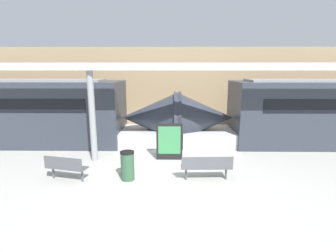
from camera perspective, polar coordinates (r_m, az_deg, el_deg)
name	(u,v)px	position (r m, az deg, el deg)	size (l,w,h in m)	color
ground_plane	(158,190)	(8.42, -2.27, -13.70)	(60.00, 60.00, 0.00)	#B2AFA8
station_wall	(165,88)	(16.59, -0.71, 8.19)	(56.00, 0.20, 5.00)	#9E8460
train_left	(336,114)	(15.42, 32.68, 2.19)	(15.87, 2.93, 3.20)	#2D333D
bench_near	(207,166)	(8.96, 8.42, -8.55)	(1.72, 0.50, 0.87)	#4C4F54
bench_far	(65,166)	(9.48, -21.45, -8.14)	(1.47, 0.76, 0.87)	#4C4F54
trash_bin	(128,166)	(9.04, -8.80, -8.50)	(0.47, 0.47, 1.00)	#2D5138
poster_board	(169,142)	(10.77, 0.30, -3.43)	(1.07, 0.07, 1.52)	black
support_column_near	(92,117)	(10.87, -16.15, 1.91)	(0.25, 0.25, 3.64)	gray
canopy_beam	(89,67)	(10.71, -16.79, 12.28)	(28.00, 0.60, 0.28)	#B7B7BC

